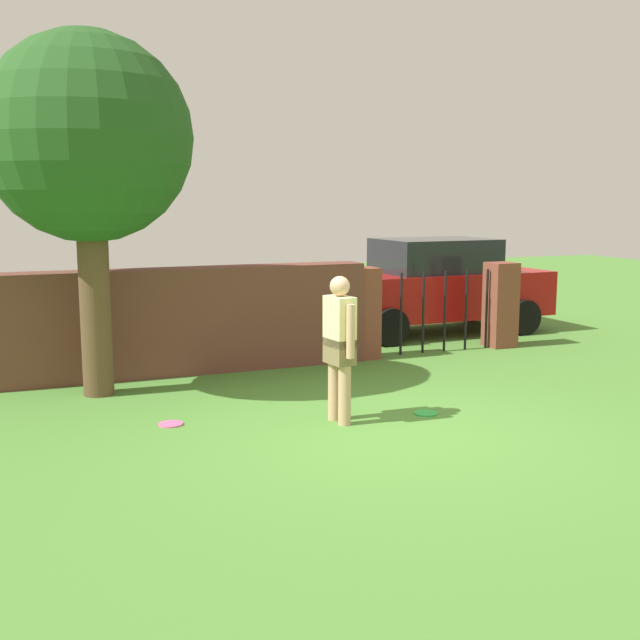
{
  "coord_description": "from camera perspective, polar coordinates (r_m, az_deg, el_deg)",
  "views": [
    {
      "loc": [
        -3.61,
        -7.1,
        2.45
      ],
      "look_at": [
        -0.14,
        1.44,
        1.0
      ],
      "focal_mm": 43.72,
      "sensor_mm": 36.0,
      "label": 1
    }
  ],
  "objects": [
    {
      "name": "person",
      "position": [
        8.46,
        1.44,
        -1.64
      ],
      "size": [
        0.26,
        0.54,
        1.62
      ],
      "rotation": [
        0.0,
        0.0,
        -1.44
      ],
      "color": "tan",
      "rests_on": "ground"
    },
    {
      "name": "frisbee_pink",
      "position": [
        8.72,
        -10.88,
        -7.49
      ],
      "size": [
        0.27,
        0.27,
        0.02
      ],
      "primitive_type": "cylinder",
      "color": "pink",
      "rests_on": "ground"
    },
    {
      "name": "frisbee_green",
      "position": [
        9.06,
        7.75,
        -6.77
      ],
      "size": [
        0.27,
        0.27,
        0.02
      ],
      "primitive_type": "cylinder",
      "color": "green",
      "rests_on": "ground"
    },
    {
      "name": "fence_gate",
      "position": [
        12.54,
        8.36,
        0.81
      ],
      "size": [
        2.96,
        0.44,
        1.4
      ],
      "color": "brown",
      "rests_on": "ground"
    },
    {
      "name": "car",
      "position": [
        14.37,
        8.34,
        2.48
      ],
      "size": [
        4.24,
        1.99,
        1.72
      ],
      "rotation": [
        0.0,
        0.0,
        3.16
      ],
      "color": "#A51111",
      "rests_on": "ground"
    },
    {
      "name": "brick_wall",
      "position": [
        11.04,
        -10.79,
        -0.12
      ],
      "size": [
        5.67,
        0.5,
        1.49
      ],
      "primitive_type": "cube",
      "color": "brown",
      "rests_on": "ground"
    },
    {
      "name": "ground_plane",
      "position": [
        8.34,
        4.69,
        -8.18
      ],
      "size": [
        40.0,
        40.0,
        0.0
      ],
      "primitive_type": "plane",
      "color": "#4C8433"
    },
    {
      "name": "tree",
      "position": [
        9.97,
        -16.63,
        12.45
      ],
      "size": [
        2.52,
        2.52,
        4.42
      ],
      "color": "brown",
      "rests_on": "ground"
    }
  ]
}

